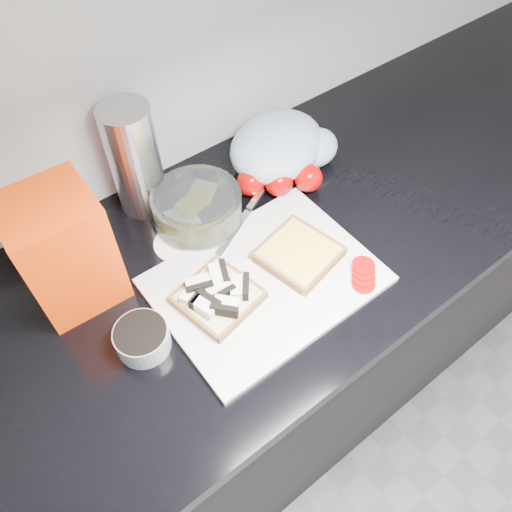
{
  "coord_description": "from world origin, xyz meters",
  "views": [
    {
      "loc": [
        -0.33,
        0.7,
        1.67
      ],
      "look_at": [
        0.0,
        1.15,
        0.95
      ],
      "focal_mm": 35.0,
      "sensor_mm": 36.0,
      "label": 1
    }
  ],
  "objects_px": {
    "glass_bowl": "(197,209)",
    "cutting_board": "(266,280)",
    "bread_bag": "(64,251)",
    "steel_canister": "(135,160)"
  },
  "relations": [
    {
      "from": "glass_bowl",
      "to": "cutting_board",
      "type": "bearing_deg",
      "value": -85.89
    },
    {
      "from": "cutting_board",
      "to": "bread_bag",
      "type": "relative_size",
      "value": 1.74
    },
    {
      "from": "cutting_board",
      "to": "steel_canister",
      "type": "bearing_deg",
      "value": 103.53
    },
    {
      "from": "bread_bag",
      "to": "steel_canister",
      "type": "relative_size",
      "value": 0.96
    },
    {
      "from": "cutting_board",
      "to": "bread_bag",
      "type": "bearing_deg",
      "value": 145.23
    },
    {
      "from": "bread_bag",
      "to": "steel_canister",
      "type": "height_order",
      "value": "steel_canister"
    },
    {
      "from": "bread_bag",
      "to": "steel_canister",
      "type": "distance_m",
      "value": 0.24
    },
    {
      "from": "cutting_board",
      "to": "glass_bowl",
      "type": "distance_m",
      "value": 0.21
    },
    {
      "from": "glass_bowl",
      "to": "steel_canister",
      "type": "xyz_separation_m",
      "value": [
        -0.06,
        0.11,
        0.08
      ]
    },
    {
      "from": "cutting_board",
      "to": "steel_canister",
      "type": "relative_size",
      "value": 1.68
    }
  ]
}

